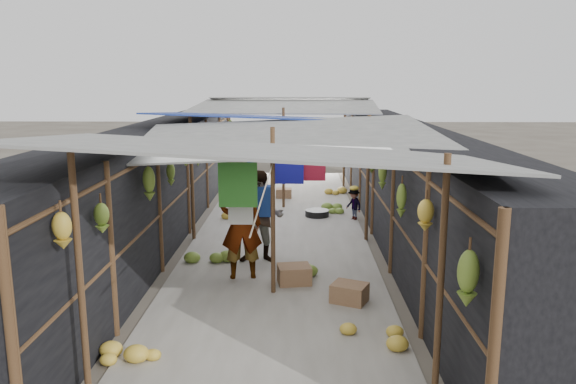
# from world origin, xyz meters

# --- Properties ---
(aisle_slab) EXTENTS (3.60, 16.00, 0.02)m
(aisle_slab) POSITION_xyz_m (0.00, 6.50, 0.01)
(aisle_slab) COLOR #9E998E
(aisle_slab) RESTS_ON ground
(stall_left) EXTENTS (1.40, 15.00, 2.30)m
(stall_left) POSITION_xyz_m (-2.70, 6.50, 1.15)
(stall_left) COLOR black
(stall_left) RESTS_ON ground
(stall_right) EXTENTS (1.40, 15.00, 2.30)m
(stall_right) POSITION_xyz_m (2.70, 6.50, 1.15)
(stall_right) COLOR black
(stall_right) RESTS_ON ground
(crate_near) EXTENTS (0.59, 0.50, 0.31)m
(crate_near) POSITION_xyz_m (0.32, 3.41, 0.16)
(crate_near) COLOR #8F6649
(crate_near) RESTS_ON ground
(crate_mid) EXTENTS (0.62, 0.57, 0.30)m
(crate_mid) POSITION_xyz_m (1.16, 2.63, 0.15)
(crate_mid) COLOR #8F6649
(crate_mid) RESTS_ON ground
(crate_back) EXTENTS (0.44, 0.36, 0.28)m
(crate_back) POSITION_xyz_m (-0.02, 10.21, 0.14)
(crate_back) COLOR #8F6649
(crate_back) RESTS_ON ground
(black_basin) EXTENTS (0.58, 0.58, 0.17)m
(black_basin) POSITION_xyz_m (0.84, 8.02, 0.09)
(black_basin) COLOR black
(black_basin) RESTS_ON ground
(vendor_elderly) EXTENTS (0.74, 0.55, 1.86)m
(vendor_elderly) POSITION_xyz_m (-0.55, 3.66, 0.93)
(vendor_elderly) COLOR white
(vendor_elderly) RESTS_ON ground
(shopper_blue) EXTENTS (0.84, 0.66, 1.70)m
(shopper_blue) POSITION_xyz_m (-0.28, 4.51, 0.85)
(shopper_blue) COLOR #1F4A9F
(shopper_blue) RESTS_ON ground
(vendor_seated) EXTENTS (0.51, 0.57, 0.77)m
(vendor_seated) POSITION_xyz_m (1.70, 7.69, 0.39)
(vendor_seated) COLOR #534C48
(vendor_seated) RESTS_ON ground
(market_canopy) EXTENTS (5.62, 15.20, 2.77)m
(market_canopy) POSITION_xyz_m (0.02, 6.83, 2.40)
(market_canopy) COLOR brown
(market_canopy) RESTS_ON ground
(hanging_bananas) EXTENTS (3.96, 13.98, 0.75)m
(hanging_bananas) POSITION_xyz_m (-0.00, 6.40, 1.69)
(hanging_bananas) COLOR gold
(hanging_bananas) RESTS_ON ground
(floor_bananas) EXTENTS (3.66, 10.65, 0.36)m
(floor_bananas) POSITION_xyz_m (0.12, 5.04, 0.16)
(floor_bananas) COLOR gold
(floor_bananas) RESTS_ON ground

